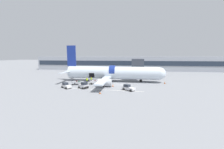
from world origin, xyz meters
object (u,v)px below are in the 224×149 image
(baggage_tug_rear, at_px, (66,86))
(ground_crew_driver, at_px, (87,80))
(baggage_cart_queued, at_px, (78,83))
(suitcase_on_tarmac_upright, at_px, (86,84))
(ground_crew_loader_a, at_px, (91,79))
(baggage_cart_loading, at_px, (95,82))
(ground_crew_loader_b, at_px, (110,82))
(airplane, at_px, (111,73))
(baggage_tug_mid, at_px, (128,88))
(baggage_tug_lead, at_px, (84,86))

(baggage_tug_rear, xyz_separation_m, ground_crew_driver, (3.17, 7.47, 0.26))
(baggage_cart_queued, height_order, suitcase_on_tarmac_upright, baggage_cart_queued)
(baggage_cart_queued, relative_size, ground_crew_loader_a, 2.47)
(baggage_tug_rear, distance_m, baggage_cart_loading, 8.77)
(baggage_cart_loading, xyz_separation_m, ground_crew_loader_b, (4.36, -0.33, 0.30))
(airplane, height_order, ground_crew_loader_a, airplane)
(airplane, distance_m, suitcase_on_tarmac_upright, 9.89)
(ground_crew_loader_a, bearing_deg, baggage_cart_loading, -50.52)
(ground_crew_driver, bearing_deg, baggage_tug_rear, -112.99)
(baggage_tug_mid, relative_size, baggage_cart_loading, 0.79)
(baggage_cart_loading, bearing_deg, baggage_tug_rear, -134.94)
(baggage_cart_queued, distance_m, ground_crew_driver, 3.41)
(baggage_cart_loading, height_order, ground_crew_driver, ground_crew_driver)
(baggage_tug_mid, relative_size, ground_crew_loader_b, 1.94)
(baggage_tug_rear, relative_size, ground_crew_loader_a, 1.92)
(ground_crew_loader_a, distance_m, ground_crew_driver, 1.55)
(baggage_tug_rear, bearing_deg, ground_crew_loader_b, 29.11)
(airplane, xyz_separation_m, ground_crew_loader_b, (0.32, -5.31, -1.94))
(baggage_cart_queued, bearing_deg, ground_crew_loader_a, 55.83)
(baggage_tug_lead, height_order, baggage_tug_mid, baggage_tug_lead)
(ground_crew_loader_a, height_order, ground_crew_driver, ground_crew_loader_a)
(baggage_tug_rear, distance_m, ground_crew_driver, 8.12)
(baggage_tug_mid, height_order, baggage_cart_loading, baggage_tug_mid)
(baggage_tug_lead, distance_m, ground_crew_loader_b, 8.06)
(ground_crew_driver, bearing_deg, baggage_cart_queued, -120.58)
(airplane, xyz_separation_m, suitcase_on_tarmac_upright, (-6.14, -7.33, -2.56))
(baggage_tug_lead, bearing_deg, ground_crew_driver, 101.94)
(baggage_tug_rear, height_order, baggage_cart_loading, baggage_tug_rear)
(baggage_tug_mid, xyz_separation_m, baggage_cart_loading, (-9.97, 6.24, -0.02))
(baggage_tug_lead, height_order, baggage_tug_rear, baggage_tug_lead)
(baggage_cart_loading, distance_m, ground_crew_loader_b, 4.39)
(airplane, bearing_deg, baggage_tug_mid, -62.16)
(baggage_tug_rear, xyz_separation_m, ground_crew_loader_a, (4.21, 8.62, 0.30))
(baggage_tug_rear, bearing_deg, ground_crew_driver, 67.01)
(baggage_tug_mid, height_order, baggage_tug_rear, baggage_tug_rear)
(ground_crew_loader_b, bearing_deg, ground_crew_loader_a, 156.65)
(airplane, distance_m, baggage_cart_queued, 11.26)
(baggage_cart_queued, xyz_separation_m, ground_crew_loader_a, (2.77, 4.08, 0.35))
(baggage_tug_lead, distance_m, baggage_tug_mid, 11.51)
(ground_crew_driver, bearing_deg, suitcase_on_tarmac_upright, -75.44)
(airplane, height_order, suitcase_on_tarmac_upright, airplane)
(ground_crew_driver, distance_m, suitcase_on_tarmac_upright, 3.77)
(baggage_cart_queued, distance_m, ground_crew_loader_a, 4.94)
(baggage_cart_loading, relative_size, ground_crew_loader_a, 2.41)
(ground_crew_driver, bearing_deg, baggage_cart_loading, -22.62)
(ground_crew_loader_b, height_order, ground_crew_driver, ground_crew_loader_b)
(ground_crew_loader_a, bearing_deg, ground_crew_loader_b, -23.35)
(baggage_tug_rear, distance_m, baggage_cart_queued, 4.77)
(ground_crew_loader_a, bearing_deg, baggage_tug_rear, -116.02)
(baggage_tug_lead, xyz_separation_m, ground_crew_driver, (-1.50, 7.08, 0.17))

